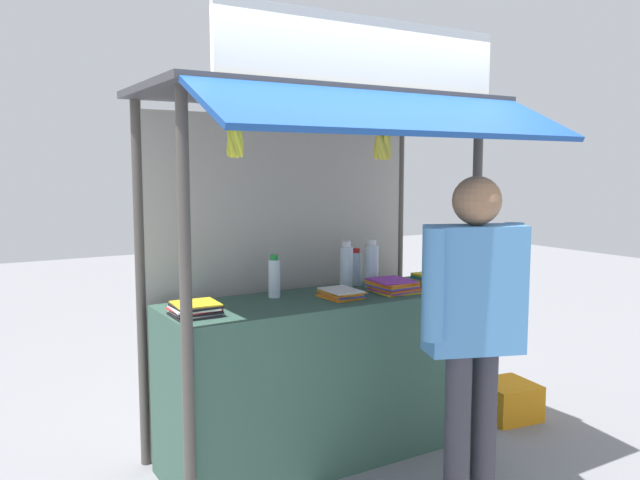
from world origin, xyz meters
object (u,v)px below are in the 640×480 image
banana_bunch_rightmost (382,146)px  water_bottle_far_right (346,266)px  water_bottle_mid_left (274,277)px  plastic_crate (507,400)px  water_bottle_far_left (356,268)px  magazine_stack_left (393,286)px  vendor_person (474,311)px  magazine_stack_back_right (341,293)px  magazine_stack_right (195,309)px  banana_bunch_leftmost (235,142)px  water_bottle_front_right (372,265)px  magazine_stack_back_left (434,280)px

banana_bunch_rightmost → water_bottle_far_right: bearing=74.6°
water_bottle_mid_left → plastic_crate: bearing=-11.0°
water_bottle_far_left → plastic_crate: water_bottle_far_left is taller
magazine_stack_left → vendor_person: (-0.11, -0.82, 0.01)m
magazine_stack_back_right → magazine_stack_right: 0.92m
banana_bunch_leftmost → banana_bunch_rightmost: size_ratio=0.97×
water_bottle_front_right → magazine_stack_back_right: bearing=-151.4°
water_bottle_far_left → magazine_stack_left: (0.06, -0.32, -0.08)m
water_bottle_far_right → banana_bunch_rightmost: bearing=-105.4°
vendor_person → plastic_crate: 1.60m
plastic_crate → magazine_stack_left: bearing=175.0°
water_bottle_mid_left → plastic_crate: (1.69, -0.33, -0.99)m
water_bottle_front_right → vendor_person: (-0.11, -1.04, -0.10)m
magazine_stack_back_right → plastic_crate: magazine_stack_back_right is taller
magazine_stack_right → plastic_crate: size_ratio=0.71×
magazine_stack_back_left → banana_bunch_rightmost: 1.20m
water_bottle_mid_left → water_bottle_far_right: size_ratio=0.84×
magazine_stack_back_right → vendor_person: vendor_person is taller
magazine_stack_left → plastic_crate: 1.33m
water_bottle_mid_left → magazine_stack_left: (0.71, -0.24, -0.08)m
water_bottle_far_right → magazine_stack_right: water_bottle_far_right is taller
magazine_stack_left → banana_bunch_leftmost: size_ratio=1.19×
plastic_crate → banana_bunch_leftmost: bearing=-173.5°
water_bottle_front_right → water_bottle_mid_left: water_bottle_front_right is taller
magazine_stack_back_right → magazine_stack_right: magazine_stack_right is taller
water_bottle_front_right → water_bottle_far_left: water_bottle_front_right is taller
magazine_stack_left → banana_bunch_rightmost: (-0.35, -0.34, 0.86)m
banana_bunch_leftmost → water_bottle_far_right: bearing=30.0°
magazine_stack_right → banana_bunch_leftmost: (0.08, -0.36, 0.87)m
water_bottle_far_left → plastic_crate: (1.03, -0.41, -0.98)m
water_bottle_front_right → magazine_stack_left: (0.00, -0.22, -0.11)m
water_bottle_front_right → magazine_stack_right: size_ratio=1.22×
magazine_stack_left → magazine_stack_right: (-1.30, 0.02, -0.01)m
water_bottle_mid_left → vendor_person: 1.22m
water_bottle_far_right → magazine_stack_left: 0.33m
water_bottle_front_right → magazine_stack_back_left: size_ratio=1.08×
magazine_stack_back_left → plastic_crate: magazine_stack_back_left is taller
water_bottle_front_right → magazine_stack_back_left: 0.44m
water_bottle_mid_left → magazine_stack_back_right: 0.42m
water_bottle_far_left → vendor_person: vendor_person is taller
water_bottle_far_left → plastic_crate: 1.48m
water_bottle_mid_left → vendor_person: (0.60, -1.06, -0.07)m
water_bottle_far_left → magazine_stack_back_right: water_bottle_far_left is taller
magazine_stack_back_right → plastic_crate: 1.62m
water_bottle_far_left → magazine_stack_right: (-1.24, -0.30, -0.08)m
magazine_stack_left → magazine_stack_back_left: (0.39, 0.05, -0.00)m
magazine_stack_back_left → magazine_stack_right: bearing=-179.0°
water_bottle_front_right → magazine_stack_back_right: (-0.37, -0.20, -0.12)m
magazine_stack_back_left → vendor_person: vendor_person is taller
magazine_stack_right → banana_bunch_rightmost: banana_bunch_rightmost is taller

